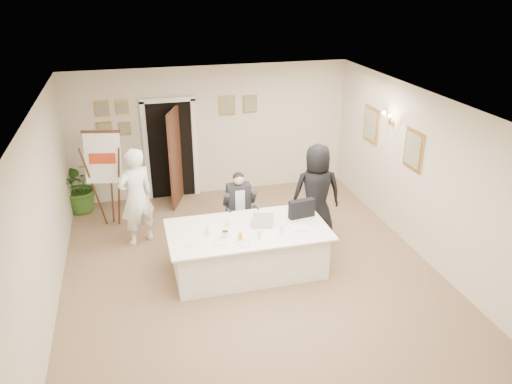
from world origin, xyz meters
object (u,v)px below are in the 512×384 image
object	(u,v)px
flip_chart	(108,184)
laptop	(261,217)
potted_palm	(80,186)
conference_table	(248,249)
seated_man	(239,207)
paper_stack	(299,228)
steel_jug	(225,234)
standing_man	(136,197)
standing_woman	(316,193)
laptop_bag	(302,209)
oj_glass	(240,237)

from	to	relation	value
flip_chart	laptop	distance (m)	3.23
potted_palm	conference_table	bearing A→B (deg)	-48.13
seated_man	potted_palm	distance (m)	3.53
paper_stack	steel_jug	bearing A→B (deg)	178.74
steel_jug	laptop	bearing A→B (deg)	23.94
potted_palm	laptop	distance (m)	4.27
standing_man	standing_woman	distance (m)	3.21
flip_chart	seated_man	bearing A→B (deg)	-27.44
conference_table	standing_man	size ratio (longest dim) A/B	1.42
seated_man	standing_woman	world-z (taller)	standing_woman
standing_woman	flip_chart	bearing A→B (deg)	-11.31
conference_table	laptop	bearing A→B (deg)	21.15
seated_man	standing_woman	bearing A→B (deg)	-8.84
conference_table	laptop_bag	bearing A→B (deg)	10.51
laptop	oj_glass	world-z (taller)	laptop
laptop	paper_stack	distance (m)	0.65
seated_man	potted_palm	world-z (taller)	seated_man
laptop_bag	paper_stack	size ratio (longest dim) A/B	1.63
conference_table	oj_glass	world-z (taller)	oj_glass
laptop	conference_table	bearing A→B (deg)	-145.55
conference_table	standing_man	bearing A→B (deg)	139.87
potted_palm	paper_stack	distance (m)	4.87
oj_glass	standing_woman	bearing A→B (deg)	34.19
laptop	oj_glass	xyz separation A→B (m)	(-0.45, -0.44, -0.07)
seated_man	laptop_bag	bearing A→B (deg)	-43.06
conference_table	oj_glass	size ratio (longest dim) A/B	19.77
flip_chart	steel_jug	xyz separation A→B (m)	(1.77, -2.42, -0.05)
standing_man	standing_woman	bearing A→B (deg)	142.24
standing_man	steel_jug	xyz separation A→B (m)	(1.27, -1.61, -0.07)
standing_man	potted_palm	size ratio (longest dim) A/B	1.64
paper_stack	steel_jug	size ratio (longest dim) A/B	2.48
potted_palm	standing_woman	bearing A→B (deg)	-28.48
standing_man	paper_stack	world-z (taller)	standing_man
laptop_bag	oj_glass	world-z (taller)	laptop_bag
conference_table	standing_woman	size ratio (longest dim) A/B	1.42
laptop	paper_stack	size ratio (longest dim) A/B	1.31
potted_palm	oj_glass	distance (m)	4.30
standing_man	laptop	xyz separation A→B (m)	(1.93, -1.32, 0.01)
conference_table	steel_jug	size ratio (longest dim) A/B	23.36
laptop	oj_glass	size ratio (longest dim) A/B	2.74
seated_man	oj_glass	distance (m)	1.43
seated_man	paper_stack	size ratio (longest dim) A/B	4.87
conference_table	seated_man	world-z (taller)	seated_man
potted_palm	laptop_bag	distance (m)	4.75
seated_man	potted_palm	xyz separation A→B (m)	(-2.87, 2.05, -0.12)
laptop	paper_stack	xyz separation A→B (m)	(0.55, -0.32, -0.13)
conference_table	steel_jug	xyz separation A→B (m)	(-0.41, -0.20, 0.44)
potted_palm	steel_jug	xyz separation A→B (m)	(2.36, -3.28, 0.28)
paper_stack	conference_table	bearing A→B (deg)	164.48
seated_man	standing_man	distance (m)	1.83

